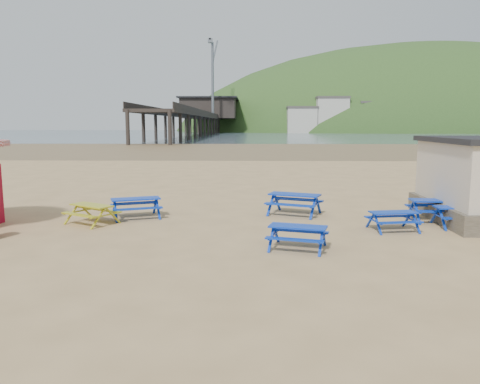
{
  "coord_description": "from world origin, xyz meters",
  "views": [
    {
      "loc": [
        -0.04,
        -16.58,
        3.63
      ],
      "look_at": [
        -0.5,
        1.5,
        1.0
      ],
      "focal_mm": 35.0,
      "sensor_mm": 36.0,
      "label": 1
    }
  ],
  "objects": [
    {
      "name": "picnic_table_blue_f",
      "position": [
        7.37,
        -0.1,
        0.37
      ],
      "size": [
        1.75,
        1.42,
        0.73
      ],
      "rotation": [
        0.0,
        0.0,
        0.01
      ],
      "color": "#0018A7",
      "rests_on": "ground"
    },
    {
      "name": "ground",
      "position": [
        0.0,
        0.0,
        0.0
      ],
      "size": [
        400.0,
        400.0,
        0.0
      ],
      "primitive_type": "plane",
      "color": "tan",
      "rests_on": "ground"
    },
    {
      "name": "headland_town",
      "position": [
        90.0,
        229.68,
        -9.91
      ],
      "size": [
        264.0,
        144.0,
        108.0
      ],
      "color": "#2D4C1E",
      "rests_on": "ground"
    },
    {
      "name": "picnic_table_blue_a",
      "position": [
        -4.56,
        1.28,
        0.39
      ],
      "size": [
        2.26,
        2.05,
        0.77
      ],
      "rotation": [
        0.0,
        0.0,
        0.37
      ],
      "color": "#0018A7",
      "rests_on": "ground"
    },
    {
      "name": "picnic_table_blue_e",
      "position": [
        4.82,
        -0.72,
        0.33
      ],
      "size": [
        1.75,
        1.5,
        0.66
      ],
      "rotation": [
        0.0,
        0.0,
        0.16
      ],
      "color": "#0018A7",
      "rests_on": "ground"
    },
    {
      "name": "pier",
      "position": [
        -17.99,
        178.23,
        5.46
      ],
      "size": [
        24.0,
        220.0,
        39.29
      ],
      "color": "black",
      "rests_on": "ground"
    },
    {
      "name": "picnic_table_yellow",
      "position": [
        -5.9,
        0.12,
        0.36
      ],
      "size": [
        2.17,
        2.06,
        0.71
      ],
      "rotation": [
        0.0,
        0.0,
        -0.56
      ],
      "color": "gold",
      "rests_on": "ground"
    },
    {
      "name": "sea",
      "position": [
        0.0,
        170.0,
        0.01
      ],
      "size": [
        400.0,
        400.0,
        0.0
      ],
      "primitive_type": "plane",
      "color": "#485A67",
      "rests_on": "ground"
    },
    {
      "name": "wet_sand",
      "position": [
        0.0,
        55.0,
        0.0
      ],
      "size": [
        400.0,
        400.0,
        0.0
      ],
      "primitive_type": "plane",
      "color": "olive",
      "rests_on": "ground"
    },
    {
      "name": "picnic_table_blue_b",
      "position": [
        1.69,
        2.08,
        0.43
      ],
      "size": [
        2.48,
        2.27,
        0.85
      ],
      "rotation": [
        0.0,
        0.0,
        -0.38
      ],
      "color": "#0018A7",
      "rests_on": "ground"
    },
    {
      "name": "picnic_table_blue_c",
      "position": [
        6.94,
        0.92,
        0.41
      ],
      "size": [
        2.0,
        1.63,
        0.82
      ],
      "rotation": [
        0.0,
        0.0,
        -0.03
      ],
      "color": "#0018A7",
      "rests_on": "ground"
    },
    {
      "name": "picnic_table_blue_d",
      "position": [
        1.31,
        -3.22,
        0.35
      ],
      "size": [
        1.96,
        1.74,
        0.7
      ],
      "rotation": [
        0.0,
        0.0,
        -0.28
      ],
      "color": "#0018A7",
      "rests_on": "ground"
    }
  ]
}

